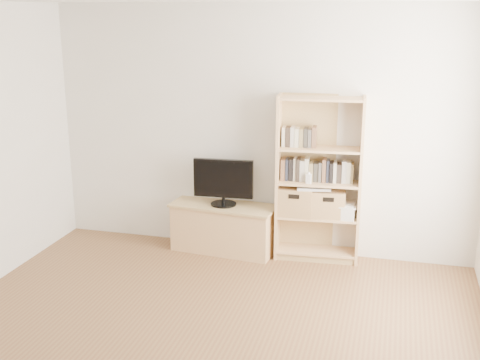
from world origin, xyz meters
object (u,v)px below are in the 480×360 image
(laptop, at_px, (314,187))
(basket_right, at_px, (328,203))
(baby_monitor, at_px, (309,179))
(television, at_px, (223,182))
(bookshelf, at_px, (319,180))
(tv_stand, at_px, (224,229))
(basket_left, at_px, (296,200))

(laptop, bearing_deg, basket_right, 0.89)
(basket_right, xyz_separation_m, laptop, (-0.15, -0.03, 0.17))
(baby_monitor, bearing_deg, laptop, 69.94)
(television, distance_m, baby_monitor, 0.92)
(laptop, bearing_deg, bookshelf, 19.58)
(television, relative_size, baby_monitor, 6.60)
(television, bearing_deg, basket_right, -0.75)
(television, xyz_separation_m, baby_monitor, (0.91, -0.05, 0.12))
(tv_stand, height_order, baby_monitor, baby_monitor)
(television, bearing_deg, bookshelf, -0.64)
(tv_stand, distance_m, bookshelf, 1.17)
(bookshelf, bearing_deg, basket_left, -178.81)
(tv_stand, xyz_separation_m, baby_monitor, (0.91, -0.05, 0.64))
(television, distance_m, laptop, 0.95)
(tv_stand, relative_size, television, 1.71)
(basket_right, bearing_deg, basket_left, 177.06)
(bookshelf, relative_size, baby_monitor, 17.83)
(baby_monitor, xyz_separation_m, basket_left, (-0.14, 0.08, -0.26))
(tv_stand, distance_m, television, 0.52)
(bookshelf, xyz_separation_m, basket_left, (-0.23, -0.02, -0.24))
(tv_stand, xyz_separation_m, bookshelf, (1.00, 0.05, 0.61))
(basket_right, relative_size, laptop, 1.00)
(basket_left, height_order, laptop, laptop)
(tv_stand, bearing_deg, laptop, 7.16)
(baby_monitor, xyz_separation_m, basket_right, (0.19, 0.11, -0.27))
(laptop, bearing_deg, tv_stand, 171.65)
(baby_monitor, bearing_deg, bookshelf, 58.56)
(television, bearing_deg, baby_monitor, -6.81)
(baby_monitor, bearing_deg, basket_left, 159.40)
(bookshelf, bearing_deg, basket_right, -2.60)
(basket_right, bearing_deg, television, 175.48)
(basket_left, distance_m, laptop, 0.24)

